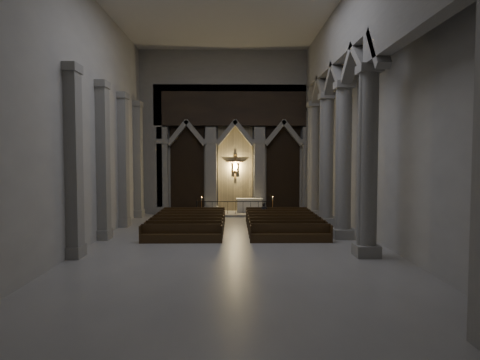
% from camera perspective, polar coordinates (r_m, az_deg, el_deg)
% --- Properties ---
extents(room, '(24.00, 24.10, 12.00)m').
position_cam_1_polar(room, '(20.59, -0.52, 12.58)').
color(room, '#989690').
rests_on(room, ground).
extents(sanctuary_wall, '(14.00, 0.77, 12.00)m').
position_cam_1_polar(sanctuary_wall, '(31.94, -0.65, 7.44)').
color(sanctuary_wall, gray).
rests_on(sanctuary_wall, ground).
extents(right_arcade, '(1.00, 24.00, 12.00)m').
position_cam_1_polar(right_arcade, '(22.65, 13.84, 12.21)').
color(right_arcade, gray).
rests_on(right_arcade, ground).
extents(left_pilasters, '(0.60, 13.00, 8.03)m').
position_cam_1_polar(left_pilasters, '(24.72, -16.43, 2.28)').
color(left_pilasters, gray).
rests_on(left_pilasters, ground).
extents(sanctuary_step, '(8.50, 2.60, 0.15)m').
position_cam_1_polar(sanctuary_step, '(31.19, -0.63, -4.50)').
color(sanctuary_step, gray).
rests_on(sanctuary_step, ground).
extents(altar, '(1.96, 0.78, 1.00)m').
position_cam_1_polar(altar, '(31.52, 1.27, -3.37)').
color(altar, silver).
rests_on(altar, sanctuary_step).
extents(altar_rail, '(5.55, 0.09, 1.09)m').
position_cam_1_polar(altar_rail, '(30.35, -0.63, -3.48)').
color(altar_rail, black).
rests_on(altar_rail, ground).
extents(candle_stand_left, '(0.25, 0.25, 1.47)m').
position_cam_1_polar(candle_stand_left, '(29.54, -5.14, -4.31)').
color(candle_stand_left, '#AE7135').
rests_on(candle_stand_left, ground).
extents(candle_stand_right, '(0.25, 0.25, 1.45)m').
position_cam_1_polar(candle_stand_right, '(30.00, 4.38, -4.20)').
color(candle_stand_right, '#AE7135').
rests_on(candle_stand_right, ground).
extents(pews, '(9.44, 7.34, 0.90)m').
position_cam_1_polar(pews, '(24.60, -0.57, -6.05)').
color(pews, black).
rests_on(pews, ground).
extents(worshipper, '(0.50, 0.36, 1.26)m').
position_cam_1_polar(worshipper, '(27.66, 3.24, -4.33)').
color(worshipper, black).
rests_on(worshipper, ground).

